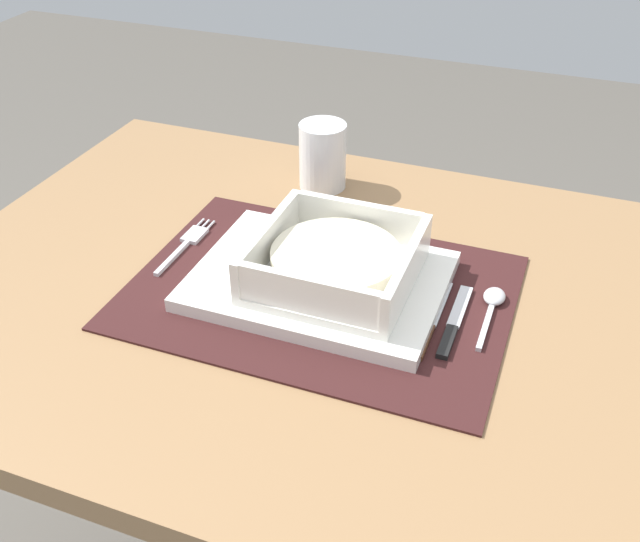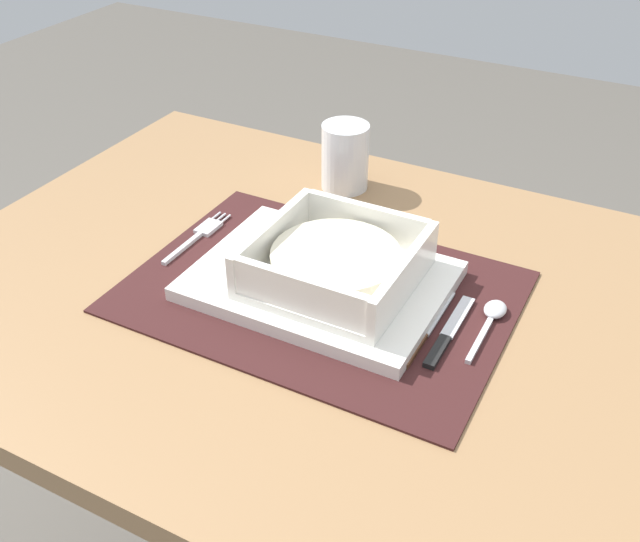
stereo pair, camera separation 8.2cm
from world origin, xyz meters
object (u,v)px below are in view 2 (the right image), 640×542
bread_knife (424,331)px  porridge_bowl (336,264)px  dining_table (311,364)px  spoon (492,315)px  drinking_glass (345,159)px  butter_knife (447,335)px  fork (201,233)px

bread_knife → porridge_bowl: bearing=162.6°
dining_table → spoon: 0.24m
spoon → drinking_glass: 0.34m
bread_knife → drinking_glass: size_ratio=1.48×
dining_table → drinking_glass: bearing=107.0°
spoon → drinking_glass: bearing=143.3°
dining_table → butter_knife: 0.21m
porridge_bowl → butter_knife: bearing=-8.3°
fork → drinking_glass: (0.10, 0.20, 0.04)m
porridge_bowl → fork: bearing=172.8°
porridge_bowl → butter_knife: size_ratio=1.36×
spoon → butter_knife: 0.06m
drinking_glass → spoon: bearing=-36.0°
bread_knife → drinking_glass: 0.34m
fork → butter_knife: butter_knife is taller
fork → spoon: spoon is taller
butter_knife → bread_knife: same height
spoon → drinking_glass: (-0.27, 0.20, 0.03)m
fork → bread_knife: (0.32, -0.05, 0.00)m
spoon → fork: bearing=-179.9°
porridge_bowl → bread_knife: bearing=-12.5°
fork → porridge_bowl: bearing=-2.6°
porridge_bowl → spoon: size_ratio=1.59×
butter_knife → dining_table: bearing=169.5°
porridge_bowl → drinking_glass: (-0.10, 0.23, 0.00)m
dining_table → spoon: (0.20, 0.03, 0.13)m
porridge_bowl → bread_knife: porridge_bowl is taller
dining_table → fork: bearing=171.0°
fork → spoon: (0.38, 0.01, 0.00)m
dining_table → drinking_glass: (-0.07, 0.23, 0.16)m
drinking_glass → porridge_bowl: bearing=-66.0°
spoon → drinking_glass: size_ratio=1.17×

